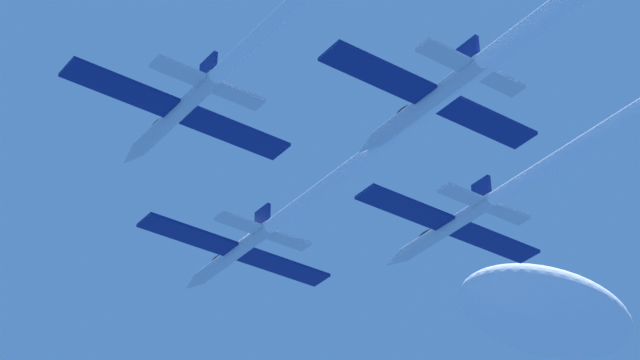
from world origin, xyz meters
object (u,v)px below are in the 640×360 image
(jet_lead, at_px, (341,174))
(jet_left_wing, at_px, (291,6))
(jet_slot, at_px, (545,13))
(jet_right_wing, at_px, (546,166))

(jet_lead, height_order, jet_left_wing, jet_left_wing)
(jet_left_wing, relative_size, jet_slot, 1.16)
(jet_lead, bearing_deg, jet_left_wing, -136.61)
(jet_left_wing, bearing_deg, jet_lead, 43.39)
(jet_left_wing, relative_size, jet_right_wing, 1.16)
(jet_right_wing, distance_m, jet_slot, 15.11)
(jet_left_wing, xyz_separation_m, jet_slot, (10.75, -8.39, -0.96))
(jet_left_wing, bearing_deg, jet_right_wing, 6.22)
(jet_slot, bearing_deg, jet_left_wing, 142.03)
(jet_lead, height_order, jet_slot, jet_lead)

